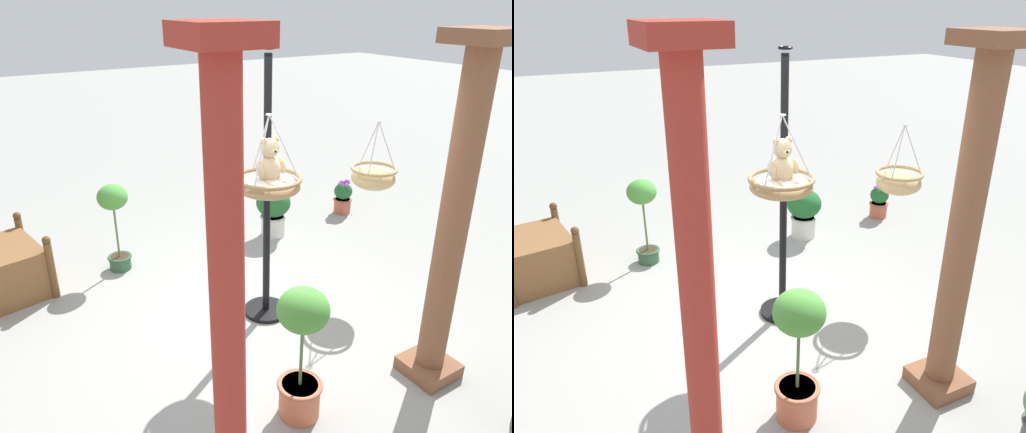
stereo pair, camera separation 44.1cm
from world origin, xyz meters
The scene contains 12 objects.
ground_plane centered at (0.00, 0.00, 0.00)m, with size 40.00×40.00×0.00m, color gray.
display_pole_central centered at (-0.24, -0.05, 0.82)m, with size 0.44×0.44×2.58m.
hanging_basket_with_teddy centered at (-0.09, 0.20, 1.49)m, with size 0.58×0.58×0.70m.
teddy_bear centered at (-0.09, 0.22, 1.67)m, with size 0.29×0.25×0.42m.
hanging_basket_left_high centered at (-1.53, -0.01, 1.23)m, with size 0.48×0.48×0.72m.
greenhouse_pillar_left centered at (1.14, 1.69, 1.38)m, with size 0.34×0.34×2.85m.
greenhouse_pillar_right centered at (-0.92, 1.44, 1.33)m, with size 0.43×0.43×2.76m.
wooden_planter_box centered at (1.95, -1.83, 0.29)m, with size 0.95×1.06×0.72m.
potted_plant_flowering_red centered at (0.29, 1.22, 0.61)m, with size 0.38×0.38×1.10m.
potted_plant_tall_leafy centered at (-2.61, -1.62, 0.25)m, with size 0.28×0.28×0.52m.
potted_plant_conical_shrub centered at (0.74, -1.71, 0.67)m, with size 0.34×0.34×1.05m.
potted_plant_trailing_ivy centered at (-1.30, -1.52, 0.38)m, with size 0.46×0.46×0.66m.
Camera 2 is at (1.72, 3.72, 2.92)m, focal length 34.87 mm.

